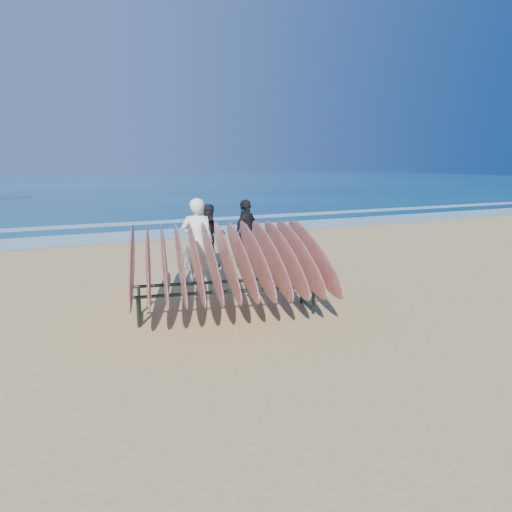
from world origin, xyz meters
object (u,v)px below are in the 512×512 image
(person_dark_a, at_px, (210,236))
(surfboard_rack, at_px, (226,258))
(person_white, at_px, (197,242))
(person_dark_b, at_px, (246,233))

(person_dark_a, bearing_deg, surfboard_rack, -103.94)
(surfboard_rack, bearing_deg, person_white, 97.57)
(surfboard_rack, xyz_separation_m, person_white, (0.16, 2.10, -0.06))
(person_dark_a, bearing_deg, person_white, -117.78)
(person_white, relative_size, person_dark_a, 1.18)
(surfboard_rack, distance_m, person_white, 2.11)
(person_white, bearing_deg, person_dark_b, -122.48)
(surfboard_rack, distance_m, person_dark_b, 3.77)
(person_dark_b, bearing_deg, person_dark_a, -50.07)
(person_white, distance_m, person_dark_b, 2.05)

